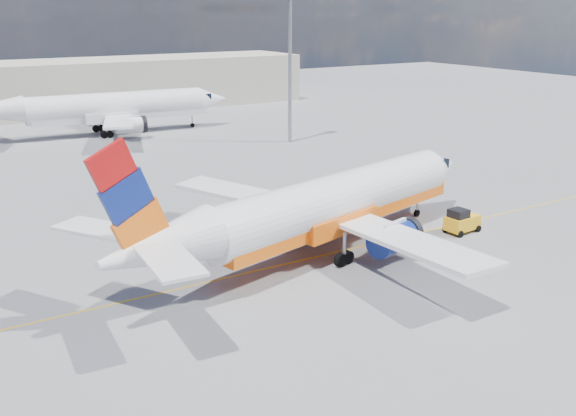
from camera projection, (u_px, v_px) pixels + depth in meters
ground at (342, 272)px, 40.16m from camera, size 240.00×240.00×0.00m
taxi_line at (315, 257)px, 42.60m from camera, size 70.00×0.15×0.01m
terminal_main at (92, 85)px, 102.54m from camera, size 70.00×14.00×8.00m
main_jet at (327, 205)px, 42.52m from camera, size 33.20×25.38×10.02m
second_jet at (108, 108)px, 83.11m from camera, size 34.26×27.05×10.38m
gse_tug at (462, 221)px, 47.07m from camera, size 2.72×1.81×1.85m
floodlight_mast at (290, 33)px, 75.46m from camera, size 1.58×1.58×21.65m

